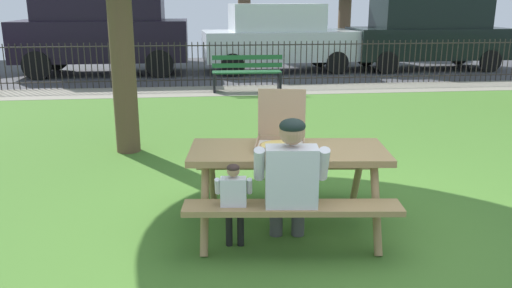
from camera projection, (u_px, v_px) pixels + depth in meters
ground at (293, 161)px, 7.01m from camera, size 28.00×12.46×0.02m
cobblestone_walkway at (250, 90)px, 12.30m from camera, size 28.00×1.40×0.01m
street_asphalt at (237, 69)px, 16.02m from camera, size 28.00×6.37×0.01m
picnic_table_foreground at (288, 167)px, 4.82m from camera, size 1.95×1.66×0.79m
pizza_box_open at (281, 136)px, 4.85m from camera, size 0.54×0.55×0.51m
adult_at_table at (291, 179)px, 4.32m from camera, size 0.63×0.62×1.19m
child_at_table at (234, 198)px, 4.33m from camera, size 0.32×0.31×0.82m
iron_fence_streetside at (247, 63)px, 12.82m from camera, size 20.55×0.03×1.08m
park_bench_center at (247, 73)px, 12.05m from camera, size 1.61×0.50×0.85m
parked_car_far_left at (102, 27)px, 14.57m from camera, size 4.70×2.08×2.46m
parked_car_left at (278, 37)px, 15.20m from camera, size 4.50×2.12×1.94m
parked_car_center at (428, 32)px, 15.67m from camera, size 4.62×1.99×2.08m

